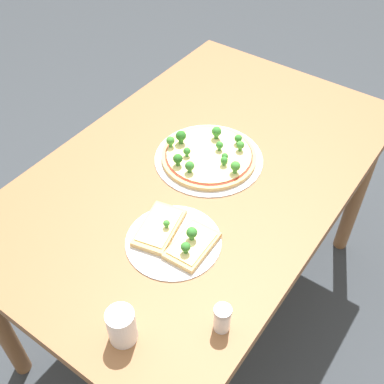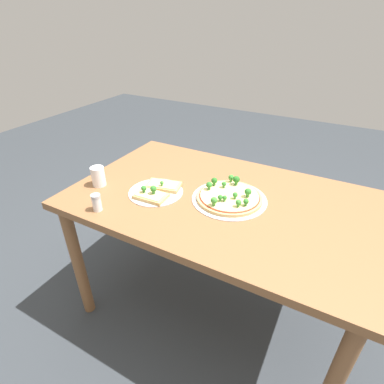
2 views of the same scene
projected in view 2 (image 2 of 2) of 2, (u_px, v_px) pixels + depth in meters
ground_plane at (213, 304)px, 1.80m from camera, size 8.00×8.00×0.00m
dining_table at (218, 213)px, 1.45m from camera, size 1.39×0.87×0.77m
pizza_tray_whole at (230, 196)px, 1.38m from camera, size 0.35×0.35×0.07m
pizza_tray_slice at (157, 191)px, 1.43m from camera, size 0.26×0.26×0.07m
drinking_cup at (98, 176)px, 1.48m from camera, size 0.07×0.07×0.10m
condiment_shaker at (97, 202)px, 1.29m from camera, size 0.04×0.04×0.08m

